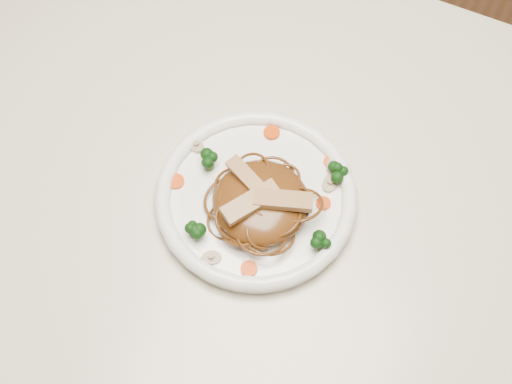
% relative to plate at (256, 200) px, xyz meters
% --- Properties ---
extents(ground, '(4.00, 4.00, 0.00)m').
position_rel_plate_xyz_m(ground, '(0.00, 0.04, -0.76)').
color(ground, brown).
rests_on(ground, ground).
extents(table, '(1.20, 0.80, 0.75)m').
position_rel_plate_xyz_m(table, '(0.00, 0.04, -0.11)').
color(table, beige).
rests_on(table, ground).
extents(plate, '(0.31, 0.31, 0.02)m').
position_rel_plate_xyz_m(plate, '(0.00, 0.00, 0.00)').
color(plate, white).
rests_on(plate, table).
extents(noodle_mound, '(0.15, 0.15, 0.04)m').
position_rel_plate_xyz_m(noodle_mound, '(0.01, -0.01, 0.03)').
color(noodle_mound, '#5C2D11').
rests_on(noodle_mound, plate).
extents(chicken_a, '(0.08, 0.05, 0.01)m').
position_rel_plate_xyz_m(chicken_a, '(0.04, -0.01, 0.05)').
color(chicken_a, tan).
rests_on(chicken_a, noodle_mound).
extents(chicken_b, '(0.06, 0.04, 0.01)m').
position_rel_plate_xyz_m(chicken_b, '(-0.02, 0.00, 0.05)').
color(chicken_b, tan).
rests_on(chicken_b, noodle_mound).
extents(chicken_c, '(0.06, 0.08, 0.01)m').
position_rel_plate_xyz_m(chicken_c, '(0.01, -0.03, 0.05)').
color(chicken_c, tan).
rests_on(chicken_c, noodle_mound).
extents(broccoli_0, '(0.03, 0.03, 0.03)m').
position_rel_plate_xyz_m(broccoli_0, '(0.08, 0.07, 0.02)').
color(broccoli_0, '#0B350B').
rests_on(broccoli_0, plate).
extents(broccoli_1, '(0.03, 0.03, 0.03)m').
position_rel_plate_xyz_m(broccoli_1, '(-0.07, 0.01, 0.02)').
color(broccoli_1, '#0B350B').
rests_on(broccoli_1, plate).
extents(broccoli_2, '(0.02, 0.02, 0.03)m').
position_rel_plate_xyz_m(broccoli_2, '(-0.05, -0.08, 0.02)').
color(broccoli_2, '#0B350B').
rests_on(broccoli_2, plate).
extents(broccoli_3, '(0.04, 0.04, 0.03)m').
position_rel_plate_xyz_m(broccoli_3, '(0.10, -0.03, 0.02)').
color(broccoli_3, '#0B350B').
rests_on(broccoli_3, plate).
extents(carrot_0, '(0.02, 0.02, 0.00)m').
position_rel_plate_xyz_m(carrot_0, '(0.07, 0.09, 0.01)').
color(carrot_0, '#EF4C08').
rests_on(carrot_0, plate).
extents(carrot_1, '(0.03, 0.03, 0.00)m').
position_rel_plate_xyz_m(carrot_1, '(-0.10, -0.03, 0.01)').
color(carrot_1, '#EF4C08').
rests_on(carrot_1, plate).
extents(carrot_2, '(0.02, 0.02, 0.00)m').
position_rel_plate_xyz_m(carrot_2, '(0.08, 0.03, 0.01)').
color(carrot_2, '#EF4C08').
rests_on(carrot_2, plate).
extents(carrot_3, '(0.02, 0.02, 0.00)m').
position_rel_plate_xyz_m(carrot_3, '(-0.02, 0.10, 0.01)').
color(carrot_3, '#EF4C08').
rests_on(carrot_3, plate).
extents(carrot_4, '(0.02, 0.02, 0.00)m').
position_rel_plate_xyz_m(carrot_4, '(0.04, -0.09, 0.01)').
color(carrot_4, '#EF4C08').
rests_on(carrot_4, plate).
extents(mushroom_0, '(0.03, 0.03, 0.01)m').
position_rel_plate_xyz_m(mushroom_0, '(-0.01, -0.10, 0.01)').
color(mushroom_0, '#BFAF8F').
rests_on(mushroom_0, plate).
extents(mushroom_1, '(0.03, 0.03, 0.01)m').
position_rel_plate_xyz_m(mushroom_1, '(0.08, 0.06, 0.01)').
color(mushroom_1, '#BFAF8F').
rests_on(mushroom_1, plate).
extents(mushroom_2, '(0.03, 0.03, 0.01)m').
position_rel_plate_xyz_m(mushroom_2, '(-0.10, 0.03, 0.01)').
color(mushroom_2, '#BFAF8F').
rests_on(mushroom_2, plate).
extents(mushroom_3, '(0.03, 0.03, 0.01)m').
position_rel_plate_xyz_m(mushroom_3, '(0.07, 0.08, 0.01)').
color(mushroom_3, '#BFAF8F').
rests_on(mushroom_3, plate).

